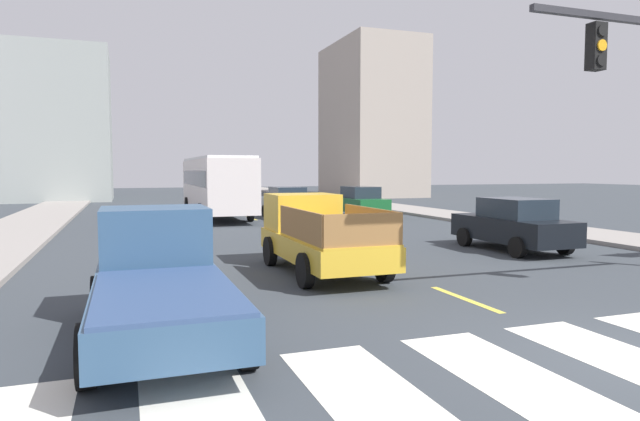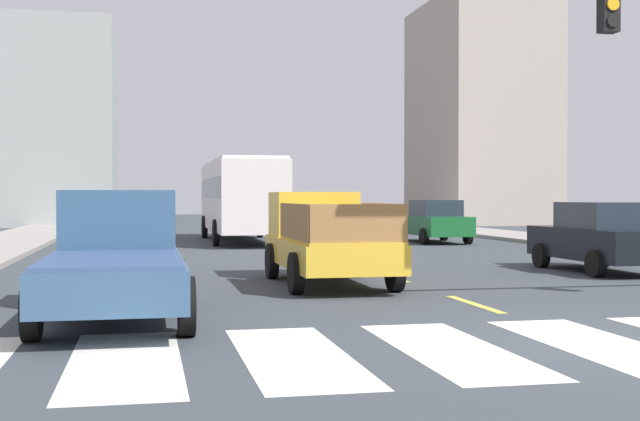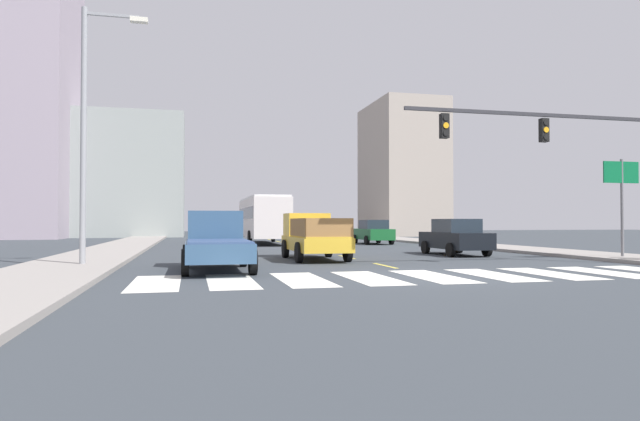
# 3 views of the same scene
# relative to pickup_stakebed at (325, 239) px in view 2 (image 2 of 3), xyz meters

# --- Properties ---
(ground_plane) EXTENTS (160.00, 160.00, 0.00)m
(ground_plane) POSITION_rel_pickup_stakebed_xyz_m (1.78, -8.07, -0.94)
(ground_plane) COLOR #363C42
(sidewalk_right) EXTENTS (3.37, 110.00, 0.15)m
(sidewalk_right) POSITION_rel_pickup_stakebed_xyz_m (12.64, 9.93, -0.86)
(sidewalk_right) COLOR gray
(sidewalk_right) RESTS_ON ground
(crosswalk_stripe_1) EXTENTS (1.24, 3.98, 0.01)m
(crosswalk_stripe_1) POSITION_rel_pickup_stakebed_xyz_m (-4.00, -8.07, -0.93)
(crosswalk_stripe_1) COLOR silver
(crosswalk_stripe_1) RESTS_ON ground
(crosswalk_stripe_2) EXTENTS (1.24, 3.98, 0.01)m
(crosswalk_stripe_2) POSITION_rel_pickup_stakebed_xyz_m (-2.07, -8.07, -0.93)
(crosswalk_stripe_2) COLOR silver
(crosswalk_stripe_2) RESTS_ON ground
(crosswalk_stripe_3) EXTENTS (1.24, 3.98, 0.01)m
(crosswalk_stripe_3) POSITION_rel_pickup_stakebed_xyz_m (-0.15, -8.07, -0.93)
(crosswalk_stripe_3) COLOR silver
(crosswalk_stripe_3) RESTS_ON ground
(crosswalk_stripe_4) EXTENTS (1.24, 3.98, 0.01)m
(crosswalk_stripe_4) POSITION_rel_pickup_stakebed_xyz_m (1.78, -8.07, -0.93)
(crosswalk_stripe_4) COLOR silver
(crosswalk_stripe_4) RESTS_ON ground
(lane_dash_0) EXTENTS (0.16, 2.40, 0.01)m
(lane_dash_0) POSITION_rel_pickup_stakebed_xyz_m (1.78, -4.07, -0.93)
(lane_dash_0) COLOR gold
(lane_dash_0) RESTS_ON ground
(lane_dash_1) EXTENTS (0.16, 2.40, 0.01)m
(lane_dash_1) POSITION_rel_pickup_stakebed_xyz_m (1.78, 0.93, -0.93)
(lane_dash_1) COLOR gold
(lane_dash_1) RESTS_ON ground
(lane_dash_2) EXTENTS (0.16, 2.40, 0.01)m
(lane_dash_2) POSITION_rel_pickup_stakebed_xyz_m (1.78, 5.93, -0.93)
(lane_dash_2) COLOR gold
(lane_dash_2) RESTS_ON ground
(lane_dash_3) EXTENTS (0.16, 2.40, 0.01)m
(lane_dash_3) POSITION_rel_pickup_stakebed_xyz_m (1.78, 10.93, -0.93)
(lane_dash_3) COLOR gold
(lane_dash_3) RESTS_ON ground
(lane_dash_4) EXTENTS (0.16, 2.40, 0.01)m
(lane_dash_4) POSITION_rel_pickup_stakebed_xyz_m (1.78, 15.93, -0.93)
(lane_dash_4) COLOR gold
(lane_dash_4) RESTS_ON ground
(lane_dash_5) EXTENTS (0.16, 2.40, 0.01)m
(lane_dash_5) POSITION_rel_pickup_stakebed_xyz_m (1.78, 20.93, -0.93)
(lane_dash_5) COLOR gold
(lane_dash_5) RESTS_ON ground
(lane_dash_6) EXTENTS (0.16, 2.40, 0.01)m
(lane_dash_6) POSITION_rel_pickup_stakebed_xyz_m (1.78, 25.93, -0.93)
(lane_dash_6) COLOR gold
(lane_dash_6) RESTS_ON ground
(lane_dash_7) EXTENTS (0.16, 2.40, 0.01)m
(lane_dash_7) POSITION_rel_pickup_stakebed_xyz_m (1.78, 30.93, -0.93)
(lane_dash_7) COLOR gold
(lane_dash_7) RESTS_ON ground
(pickup_stakebed) EXTENTS (2.18, 5.20, 1.96)m
(pickup_stakebed) POSITION_rel_pickup_stakebed_xyz_m (0.00, 0.00, 0.00)
(pickup_stakebed) COLOR gold
(pickup_stakebed) RESTS_ON ground
(pickup_dark) EXTENTS (2.18, 5.20, 1.96)m
(pickup_dark) POSITION_rel_pickup_stakebed_xyz_m (-4.22, -4.39, -0.02)
(pickup_dark) COLOR #315071
(pickup_dark) RESTS_ON ground
(city_bus) EXTENTS (2.72, 10.80, 3.32)m
(city_bus) POSITION_rel_pickup_stakebed_xyz_m (0.05, 17.02, 1.02)
(city_bus) COLOR silver
(city_bus) RESTS_ON ground
(sedan_mid) EXTENTS (2.02, 4.40, 1.72)m
(sedan_mid) POSITION_rel_pickup_stakebed_xyz_m (7.23, 1.20, -0.08)
(sedan_mid) COLOR black
(sedan_mid) RESTS_ON ground
(sedan_near_right) EXTENTS (2.02, 4.40, 1.72)m
(sedan_near_right) POSITION_rel_pickup_stakebed_xyz_m (3.62, 15.34, -0.08)
(sedan_near_right) COLOR gray
(sedan_near_right) RESTS_ON ground
(sedan_near_left) EXTENTS (2.02, 4.40, 1.72)m
(sedan_near_left) POSITION_rel_pickup_stakebed_xyz_m (7.65, 14.62, -0.08)
(sedan_near_left) COLOR #165728
(sedan_near_left) RESTS_ON ground
(block_mid_left) EXTENTS (7.41, 11.32, 15.38)m
(block_mid_left) POSITION_rel_pickup_stakebed_xyz_m (19.09, 37.80, 6.75)
(block_mid_left) COLOR #A5998C
(block_mid_left) RESTS_ON ground
(block_mid_right) EXTENTS (11.85, 8.38, 12.94)m
(block_mid_right) POSITION_rel_pickup_stakebed_xyz_m (-11.69, 38.89, 5.53)
(block_mid_right) COLOR gray
(block_mid_right) RESTS_ON ground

